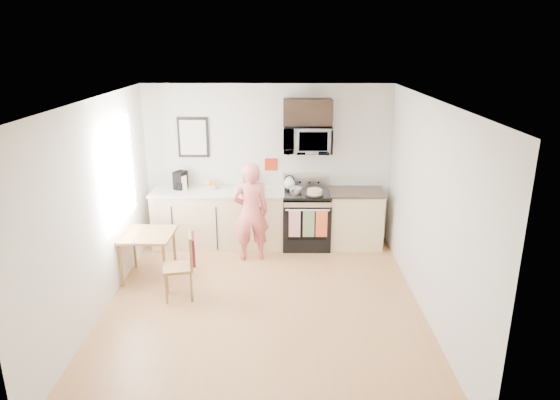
{
  "coord_description": "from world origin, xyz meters",
  "views": [
    {
      "loc": [
        0.25,
        -5.67,
        3.25
      ],
      "look_at": [
        0.21,
        1.0,
        1.1
      ],
      "focal_mm": 32.0,
      "sensor_mm": 36.0,
      "label": 1
    }
  ],
  "objects_px": {
    "microwave": "(307,139)",
    "chair": "(187,257)",
    "range": "(306,221)",
    "person": "(251,212)",
    "cake": "(315,192)",
    "dining_table": "(147,239)"
  },
  "relations": [
    {
      "from": "microwave",
      "to": "chair",
      "type": "distance_m",
      "value": 2.72
    },
    {
      "from": "microwave",
      "to": "dining_table",
      "type": "distance_m",
      "value": 2.86
    },
    {
      "from": "chair",
      "to": "microwave",
      "type": "bearing_deg",
      "value": 37.33
    },
    {
      "from": "person",
      "to": "chair",
      "type": "xyz_separation_m",
      "value": [
        -0.75,
        -1.2,
        -0.19
      ]
    },
    {
      "from": "microwave",
      "to": "cake",
      "type": "bearing_deg",
      "value": -66.97
    },
    {
      "from": "chair",
      "to": "cake",
      "type": "bearing_deg",
      "value": 30.87
    },
    {
      "from": "microwave",
      "to": "cake",
      "type": "relative_size",
      "value": 2.65
    },
    {
      "from": "range",
      "to": "microwave",
      "type": "relative_size",
      "value": 1.53
    },
    {
      "from": "microwave",
      "to": "cake",
      "type": "distance_m",
      "value": 0.84
    },
    {
      "from": "range",
      "to": "dining_table",
      "type": "xyz_separation_m",
      "value": [
        -2.28,
        -1.18,
        0.16
      ]
    },
    {
      "from": "range",
      "to": "person",
      "type": "height_order",
      "value": "person"
    },
    {
      "from": "cake",
      "to": "microwave",
      "type": "bearing_deg",
      "value": 113.03
    },
    {
      "from": "range",
      "to": "dining_table",
      "type": "relative_size",
      "value": 1.61
    },
    {
      "from": "chair",
      "to": "cake",
      "type": "xyz_separation_m",
      "value": [
        1.74,
        1.57,
        0.4
      ]
    },
    {
      "from": "person",
      "to": "dining_table",
      "type": "xyz_separation_m",
      "value": [
        -1.41,
        -0.66,
        -0.17
      ]
    },
    {
      "from": "cake",
      "to": "chair",
      "type": "bearing_deg",
      "value": -137.98
    },
    {
      "from": "cake",
      "to": "person",
      "type": "bearing_deg",
      "value": -159.79
    },
    {
      "from": "person",
      "to": "chair",
      "type": "height_order",
      "value": "person"
    },
    {
      "from": "microwave",
      "to": "chair",
      "type": "bearing_deg",
      "value": -131.52
    },
    {
      "from": "dining_table",
      "to": "chair",
      "type": "distance_m",
      "value": 0.86
    },
    {
      "from": "range",
      "to": "chair",
      "type": "bearing_deg",
      "value": -133.2
    },
    {
      "from": "range",
      "to": "chair",
      "type": "xyz_separation_m",
      "value": [
        -1.62,
        -1.73,
        0.13
      ]
    }
  ]
}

